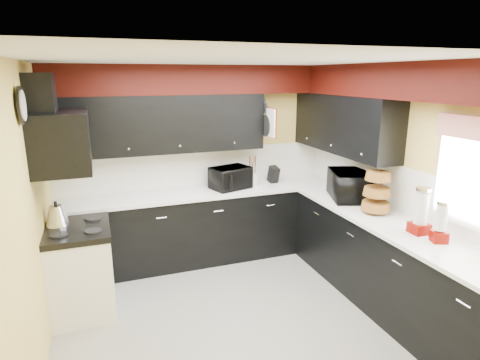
# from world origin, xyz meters

# --- Properties ---
(ground) EXTENTS (3.60, 3.60, 0.00)m
(ground) POSITION_xyz_m (0.00, 0.00, 0.00)
(ground) COLOR gray
(ground) RESTS_ON ground
(wall_back) EXTENTS (3.60, 0.06, 2.50)m
(wall_back) POSITION_xyz_m (0.00, 1.80, 1.25)
(wall_back) COLOR #E0C666
(wall_back) RESTS_ON ground
(wall_right) EXTENTS (0.06, 3.60, 2.50)m
(wall_right) POSITION_xyz_m (1.80, 0.00, 1.25)
(wall_right) COLOR #E0C666
(wall_right) RESTS_ON ground
(wall_left) EXTENTS (0.06, 3.60, 2.50)m
(wall_left) POSITION_xyz_m (-1.80, 0.00, 1.25)
(wall_left) COLOR #E0C666
(wall_left) RESTS_ON ground
(ceiling) EXTENTS (3.60, 3.60, 0.06)m
(ceiling) POSITION_xyz_m (0.00, 0.00, 2.50)
(ceiling) COLOR white
(ceiling) RESTS_ON wall_back
(cab_back) EXTENTS (3.60, 0.60, 0.90)m
(cab_back) POSITION_xyz_m (0.00, 1.50, 0.45)
(cab_back) COLOR black
(cab_back) RESTS_ON ground
(cab_right) EXTENTS (0.60, 3.00, 0.90)m
(cab_right) POSITION_xyz_m (1.50, -0.30, 0.45)
(cab_right) COLOR black
(cab_right) RESTS_ON ground
(counter_back) EXTENTS (3.62, 0.64, 0.04)m
(counter_back) POSITION_xyz_m (0.00, 1.50, 0.92)
(counter_back) COLOR white
(counter_back) RESTS_ON cab_back
(counter_right) EXTENTS (0.64, 3.02, 0.04)m
(counter_right) POSITION_xyz_m (1.50, -0.30, 0.92)
(counter_right) COLOR white
(counter_right) RESTS_ON cab_right
(splash_back) EXTENTS (3.60, 0.02, 0.50)m
(splash_back) POSITION_xyz_m (0.00, 1.79, 1.19)
(splash_back) COLOR white
(splash_back) RESTS_ON counter_back
(splash_right) EXTENTS (0.02, 3.60, 0.50)m
(splash_right) POSITION_xyz_m (1.79, 0.00, 1.19)
(splash_right) COLOR white
(splash_right) RESTS_ON counter_right
(upper_back) EXTENTS (2.60, 0.35, 0.70)m
(upper_back) POSITION_xyz_m (-0.50, 1.62, 1.80)
(upper_back) COLOR black
(upper_back) RESTS_ON wall_back
(upper_right) EXTENTS (0.35, 1.80, 0.70)m
(upper_right) POSITION_xyz_m (1.62, 0.90, 1.80)
(upper_right) COLOR black
(upper_right) RESTS_ON wall_right
(soffit_back) EXTENTS (3.60, 0.36, 0.35)m
(soffit_back) POSITION_xyz_m (0.00, 1.62, 2.33)
(soffit_back) COLOR black
(soffit_back) RESTS_ON wall_back
(soffit_right) EXTENTS (0.36, 3.24, 0.35)m
(soffit_right) POSITION_xyz_m (1.62, -0.18, 2.33)
(soffit_right) COLOR black
(soffit_right) RESTS_ON wall_right
(stove) EXTENTS (0.60, 0.75, 0.86)m
(stove) POSITION_xyz_m (-1.50, 0.75, 0.43)
(stove) COLOR white
(stove) RESTS_ON ground
(cooktop) EXTENTS (0.62, 0.77, 0.06)m
(cooktop) POSITION_xyz_m (-1.50, 0.75, 0.89)
(cooktop) COLOR black
(cooktop) RESTS_ON stove
(hood) EXTENTS (0.50, 0.78, 0.55)m
(hood) POSITION_xyz_m (-1.55, 0.75, 1.78)
(hood) COLOR black
(hood) RESTS_ON wall_left
(hood_duct) EXTENTS (0.24, 0.40, 0.40)m
(hood_duct) POSITION_xyz_m (-1.68, 0.75, 2.20)
(hood_duct) COLOR black
(hood_duct) RESTS_ON wall_left
(window) EXTENTS (0.03, 0.86, 0.96)m
(window) POSITION_xyz_m (1.79, -0.90, 1.55)
(window) COLOR white
(window) RESTS_ON wall_right
(pan_top) EXTENTS (0.03, 0.22, 0.40)m
(pan_top) POSITION_xyz_m (0.82, 1.55, 2.00)
(pan_top) COLOR black
(pan_top) RESTS_ON upper_back
(pan_mid) EXTENTS (0.03, 0.28, 0.46)m
(pan_mid) POSITION_xyz_m (0.82, 1.42, 1.75)
(pan_mid) COLOR black
(pan_mid) RESTS_ON upper_back
(pan_low) EXTENTS (0.03, 0.24, 0.42)m
(pan_low) POSITION_xyz_m (0.82, 1.68, 1.72)
(pan_low) COLOR black
(pan_low) RESTS_ON upper_back
(cut_board) EXTENTS (0.03, 0.26, 0.35)m
(cut_board) POSITION_xyz_m (0.83, 1.30, 1.80)
(cut_board) COLOR white
(cut_board) RESTS_ON upper_back
(baskets) EXTENTS (0.27, 0.27, 0.50)m
(baskets) POSITION_xyz_m (1.52, 0.05, 1.18)
(baskets) COLOR brown
(baskets) RESTS_ON upper_right
(clock) EXTENTS (0.03, 0.30, 0.30)m
(clock) POSITION_xyz_m (-1.77, 0.25, 2.15)
(clock) COLOR black
(clock) RESTS_ON wall_left
(deco_plate) EXTENTS (0.03, 0.24, 0.24)m
(deco_plate) POSITION_xyz_m (1.77, -0.35, 2.25)
(deco_plate) COLOR white
(deco_plate) RESTS_ON wall_right
(toaster_oven) EXTENTS (0.58, 0.53, 0.28)m
(toaster_oven) POSITION_xyz_m (0.37, 1.50, 1.08)
(toaster_oven) COLOR black
(toaster_oven) RESTS_ON counter_back
(microwave) EXTENTS (0.59, 0.71, 0.33)m
(microwave) POSITION_xyz_m (1.55, 0.58, 1.11)
(microwave) COLOR black
(microwave) RESTS_ON counter_right
(utensil_crock) EXTENTS (0.16, 0.16, 0.17)m
(utensil_crock) POSITION_xyz_m (0.69, 1.54, 1.03)
(utensil_crock) COLOR silver
(utensil_crock) RESTS_ON counter_back
(knife_block) EXTENTS (0.12, 0.15, 0.23)m
(knife_block) POSITION_xyz_m (1.01, 1.56, 1.05)
(knife_block) COLOR black
(knife_block) RESTS_ON counter_back
(kettle) EXTENTS (0.25, 0.25, 0.20)m
(kettle) POSITION_xyz_m (-1.68, 0.88, 1.02)
(kettle) COLOR #BBBBC0
(kettle) RESTS_ON cooktop
(dispenser_a) EXTENTS (0.16, 0.16, 0.43)m
(dispenser_a) POSITION_xyz_m (1.53, -0.57, 1.15)
(dispenser_a) COLOR #700D00
(dispenser_a) RESTS_ON counter_right
(dispenser_b) EXTENTS (0.16, 0.16, 0.34)m
(dispenser_b) POSITION_xyz_m (1.55, -0.79, 1.11)
(dispenser_b) COLOR #660206
(dispenser_b) RESTS_ON counter_right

